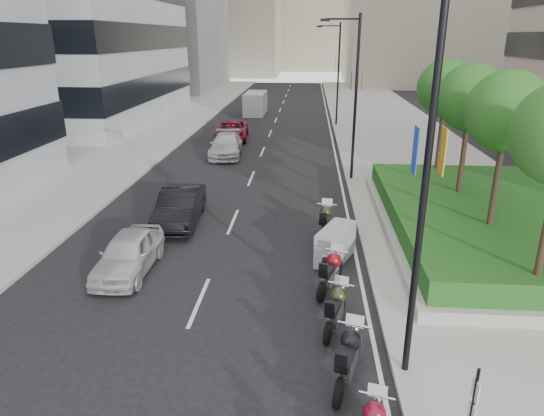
# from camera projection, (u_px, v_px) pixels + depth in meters

# --- Properties ---
(ground) EXTENTS (160.00, 160.00, 0.00)m
(ground) POSITION_uv_depth(u_px,v_px,m) (225.00, 392.00, 11.32)
(ground) COLOR black
(ground) RESTS_ON ground
(sidewalk_right) EXTENTS (10.00, 100.00, 0.15)m
(sidewalk_right) POSITION_uv_depth(u_px,v_px,m) (399.00, 139.00, 38.83)
(sidewalk_right) COLOR #9E9B93
(sidewalk_right) RESTS_ON ground
(sidewalk_left) EXTENTS (8.00, 100.00, 0.15)m
(sidewalk_left) POSITION_uv_depth(u_px,v_px,m) (143.00, 135.00, 40.34)
(sidewalk_left) COLOR #9E9B93
(sidewalk_left) RESTS_ON ground
(lane_edge) EXTENTS (0.12, 100.00, 0.01)m
(lane_edge) POSITION_uv_depth(u_px,v_px,m) (332.00, 139.00, 39.24)
(lane_edge) COLOR silver
(lane_edge) RESTS_ON ground
(lane_centre) EXTENTS (0.12, 100.00, 0.01)m
(lane_centre) POSITION_uv_depth(u_px,v_px,m) (268.00, 138.00, 39.61)
(lane_centre) COLOR silver
(lane_centre) RESTS_ON ground
(planter) EXTENTS (10.00, 14.00, 0.40)m
(planter) POSITION_uv_depth(u_px,v_px,m) (506.00, 230.00, 19.88)
(planter) COLOR #A2A197
(planter) RESTS_ON sidewalk_right
(hedge) EXTENTS (9.40, 13.40, 0.80)m
(hedge) POSITION_uv_depth(u_px,v_px,m) (509.00, 216.00, 19.68)
(hedge) COLOR #144716
(hedge) RESTS_ON planter
(tree_1) EXTENTS (2.80, 2.80, 6.30)m
(tree_1) POSITION_uv_depth(u_px,v_px,m) (507.00, 112.00, 16.41)
(tree_1) COLOR #332319
(tree_1) RESTS_ON planter
(tree_2) EXTENTS (2.80, 2.80, 6.30)m
(tree_2) POSITION_uv_depth(u_px,v_px,m) (471.00, 98.00, 20.17)
(tree_2) COLOR #332319
(tree_2) RESTS_ON planter
(tree_3) EXTENTS (2.80, 2.80, 6.30)m
(tree_3) POSITION_uv_depth(u_px,v_px,m) (446.00, 88.00, 23.92)
(tree_3) COLOR #332319
(tree_3) RESTS_ON planter
(lamp_post_0) EXTENTS (2.34, 0.45, 9.00)m
(lamp_post_0) POSITION_uv_depth(u_px,v_px,m) (419.00, 176.00, 10.26)
(lamp_post_0) COLOR black
(lamp_post_0) RESTS_ON ground
(lamp_post_1) EXTENTS (2.34, 0.45, 9.00)m
(lamp_post_1) POSITION_uv_depth(u_px,v_px,m) (353.00, 91.00, 26.24)
(lamp_post_1) COLOR black
(lamp_post_1) RESTS_ON ground
(lamp_post_2) EXTENTS (2.34, 0.45, 9.00)m
(lamp_post_2) POSITION_uv_depth(u_px,v_px,m) (337.00, 69.00, 43.15)
(lamp_post_2) COLOR black
(lamp_post_2) RESTS_ON ground
(motorcycle_2) EXTENTS (0.98, 2.40, 1.23)m
(motorcycle_2) POSITION_uv_depth(u_px,v_px,m) (348.00, 357.00, 11.52)
(motorcycle_2) COLOR black
(motorcycle_2) RESTS_ON ground
(motorcycle_3) EXTENTS (0.91, 2.22, 1.13)m
(motorcycle_3) POSITION_uv_depth(u_px,v_px,m) (336.00, 308.00, 13.68)
(motorcycle_3) COLOR black
(motorcycle_3) RESTS_ON ground
(motorcycle_4) EXTENTS (1.05, 2.24, 1.17)m
(motorcycle_4) POSITION_uv_depth(u_px,v_px,m) (331.00, 271.00, 15.77)
(motorcycle_4) COLOR black
(motorcycle_4) RESTS_ON ground
(motorcycle_5) EXTENTS (1.61, 2.29, 1.29)m
(motorcycle_5) POSITION_uv_depth(u_px,v_px,m) (335.00, 244.00, 17.78)
(motorcycle_5) COLOR black
(motorcycle_5) RESTS_ON ground
(motorcycle_6) EXTENTS (0.82, 2.46, 1.23)m
(motorcycle_6) POSITION_uv_depth(u_px,v_px,m) (325.00, 221.00, 19.97)
(motorcycle_6) COLOR black
(motorcycle_6) RESTS_ON ground
(car_a) EXTENTS (1.66, 4.12, 1.40)m
(car_a) POSITION_uv_depth(u_px,v_px,m) (129.00, 253.00, 16.92)
(car_a) COLOR #B9BABC
(car_a) RESTS_ON ground
(car_b) EXTENTS (1.92, 4.80, 1.55)m
(car_b) POSITION_uv_depth(u_px,v_px,m) (180.00, 206.00, 21.34)
(car_b) COLOR black
(car_b) RESTS_ON ground
(car_c) EXTENTS (2.50, 5.31, 1.50)m
(car_c) POSITION_uv_depth(u_px,v_px,m) (226.00, 145.00, 33.42)
(car_c) COLOR #BAB9BC
(car_c) RESTS_ON ground
(car_d) EXTENTS (2.82, 5.42, 1.46)m
(car_d) POSITION_uv_depth(u_px,v_px,m) (232.00, 131.00, 38.68)
(car_d) COLOR maroon
(car_d) RESTS_ON ground
(delivery_van) EXTENTS (2.07, 5.39, 2.26)m
(delivery_van) POSITION_uv_depth(u_px,v_px,m) (255.00, 104.00, 51.16)
(delivery_van) COLOR #BDBDBF
(delivery_van) RESTS_ON ground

